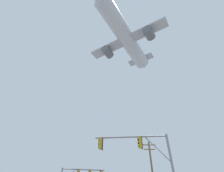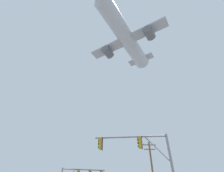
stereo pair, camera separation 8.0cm
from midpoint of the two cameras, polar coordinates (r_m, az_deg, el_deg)
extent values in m
cylinder|color=gray|center=(15.28, 6.37, -16.74)|extent=(6.06, 0.99, 0.15)
cylinder|color=gray|center=(15.16, 15.23, -19.80)|extent=(1.88, 0.34, 2.16)
cube|color=gold|center=(15.27, -3.68, -18.94)|extent=(0.30, 0.35, 0.90)
cylinder|color=gold|center=(15.43, -3.60, -17.14)|extent=(0.05, 0.05, 0.12)
cube|color=black|center=(15.25, -3.13, -18.94)|extent=(0.09, 0.46, 1.04)
sphere|color=black|center=(15.37, -4.20, -17.99)|extent=(0.20, 0.20, 0.20)
cylinder|color=gold|center=(15.40, -4.44, -17.78)|extent=(0.07, 0.21, 0.21)
sphere|color=black|center=(15.29, -4.25, -18.98)|extent=(0.20, 0.20, 0.20)
cylinder|color=gold|center=(15.31, -4.49, -18.77)|extent=(0.07, 0.21, 0.21)
sphere|color=green|center=(15.21, -4.30, -19.99)|extent=(0.20, 0.20, 0.20)
cylinder|color=gold|center=(15.23, -4.55, -19.77)|extent=(0.07, 0.21, 0.21)
cube|color=gold|center=(15.15, 9.66, -18.40)|extent=(0.30, 0.35, 0.90)
cylinder|color=gold|center=(15.31, 9.46, -16.59)|extent=(0.05, 0.05, 0.12)
cube|color=black|center=(15.16, 10.21, -18.35)|extent=(0.09, 0.46, 1.04)
sphere|color=black|center=(15.22, 8.98, -17.47)|extent=(0.20, 0.20, 0.20)
cylinder|color=gold|center=(15.24, 8.71, -17.28)|extent=(0.07, 0.21, 0.21)
sphere|color=black|center=(15.14, 9.09, -18.48)|extent=(0.20, 0.20, 0.20)
cylinder|color=gold|center=(15.15, 8.81, -18.28)|extent=(0.07, 0.21, 0.21)
sphere|color=green|center=(15.06, 9.19, -19.49)|extent=(0.20, 0.20, 0.20)
cylinder|color=gold|center=(15.07, 8.91, -19.29)|extent=(0.07, 0.21, 0.21)
cylinder|color=gray|center=(27.75, -9.35, -26.13)|extent=(6.06, 1.03, 0.15)
cylinder|color=gold|center=(27.98, -3.52, -26.60)|extent=(0.05, 0.05, 0.12)
sphere|color=black|center=(27.96, -3.21, -27.10)|extent=(0.20, 0.20, 0.20)
cylinder|color=gold|center=(27.98, -3.06, -26.99)|extent=(0.07, 0.21, 0.21)
cylinder|color=gold|center=(27.80, -7.34, -26.34)|extent=(0.05, 0.05, 0.12)
sphere|color=black|center=(27.78, -7.04, -26.86)|extent=(0.20, 0.20, 0.20)
cylinder|color=gold|center=(27.79, -6.89, -26.75)|extent=(0.07, 0.21, 0.21)
cylinder|color=gold|center=(27.72, -11.17, -25.98)|extent=(0.05, 0.05, 0.12)
sphere|color=black|center=(27.69, -10.90, -26.50)|extent=(0.20, 0.20, 0.20)
cylinder|color=gold|center=(27.70, -10.73, -26.40)|extent=(0.07, 0.21, 0.21)
cube|color=brown|center=(29.83, 12.54, -18.88)|extent=(2.20, 0.12, 0.12)
cube|color=brown|center=(29.64, 12.73, -20.17)|extent=(1.80, 0.12, 0.12)
cylinder|color=gray|center=(29.65, 10.74, -18.75)|extent=(0.10, 0.10, 0.18)
cylinder|color=gray|center=(30.10, 14.26, -18.56)|extent=(0.10, 0.10, 0.18)
cylinder|color=#B7BCC6|center=(48.29, 4.73, 16.21)|extent=(16.72, 21.99, 4.21)
cone|color=#B7BCC6|center=(56.62, 10.83, 6.98)|extent=(4.44, 4.18, 3.58)
cube|color=#A8ADB7|center=(48.17, 5.14, 15.21)|extent=(20.17, 14.89, 0.47)
cylinder|color=#595B60|center=(46.02, 12.51, 17.10)|extent=(3.73, 3.94, 2.37)
cylinder|color=#595B60|center=(49.14, -1.42, 11.39)|extent=(3.73, 3.94, 2.37)
cube|color=#333338|center=(56.38, 9.48, 10.41)|extent=(2.32, 3.23, 5.00)
cube|color=#A8ADB7|center=(55.15, 9.79, 8.83)|extent=(7.87, 6.37, 0.26)
camera|label=1|loc=(0.04, -89.91, -0.07)|focal=27.03mm
camera|label=2|loc=(0.04, 90.09, 0.07)|focal=27.03mm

